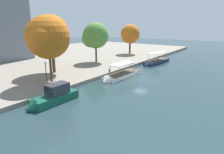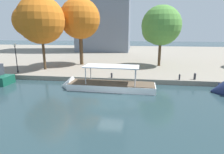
{
  "view_description": "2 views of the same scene",
  "coord_description": "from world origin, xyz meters",
  "px_view_note": "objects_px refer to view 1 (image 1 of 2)",
  "views": [
    {
      "loc": [
        -33.02,
        -16.71,
        10.65
      ],
      "look_at": [
        -5.09,
        3.53,
        1.07
      ],
      "focal_mm": 30.33,
      "sensor_mm": 36.0,
      "label": 1
    },
    {
      "loc": [
        2.44,
        -17.28,
        6.98
      ],
      "look_at": [
        -0.65,
        5.72,
        1.16
      ],
      "focal_mm": 29.81,
      "sensor_mm": 36.0,
      "label": 2
    }
  ],
  "objects_px": {
    "mooring_bollard_1": "(109,70)",
    "tree_1": "(94,36)",
    "motor_yacht_0": "(52,98)",
    "tree_0": "(47,38)",
    "tour_boat_1": "(120,76)",
    "mooring_bollard_0": "(130,63)",
    "lamp_post": "(46,73)",
    "tree_2": "(52,33)",
    "tour_boat_2": "(155,63)",
    "mooring_bollard_2": "(133,62)",
    "tree_3": "(131,34)"
  },
  "relations": [
    {
      "from": "tour_boat_1",
      "to": "tree_1",
      "type": "distance_m",
      "value": 17.3
    },
    {
      "from": "tour_boat_1",
      "to": "mooring_bollard_2",
      "type": "bearing_deg",
      "value": -160.69
    },
    {
      "from": "tree_1",
      "to": "motor_yacht_0",
      "type": "bearing_deg",
      "value": -151.35
    },
    {
      "from": "tree_2",
      "to": "tree_3",
      "type": "height_order",
      "value": "tree_2"
    },
    {
      "from": "mooring_bollard_0",
      "to": "tree_0",
      "type": "xyz_separation_m",
      "value": [
        -21.23,
        3.88,
        7.39
      ]
    },
    {
      "from": "tree_1",
      "to": "mooring_bollard_2",
      "type": "bearing_deg",
      "value": -68.5
    },
    {
      "from": "mooring_bollard_2",
      "to": "lamp_post",
      "type": "distance_m",
      "value": 25.99
    },
    {
      "from": "mooring_bollard_1",
      "to": "tree_3",
      "type": "height_order",
      "value": "tree_3"
    },
    {
      "from": "tour_boat_2",
      "to": "mooring_bollard_2",
      "type": "relative_size",
      "value": 13.55
    },
    {
      "from": "mooring_bollard_1",
      "to": "tree_1",
      "type": "height_order",
      "value": "tree_1"
    },
    {
      "from": "mooring_bollard_2",
      "to": "tree_3",
      "type": "xyz_separation_m",
      "value": [
        15.42,
        9.89,
        6.37
      ]
    },
    {
      "from": "motor_yacht_0",
      "to": "tree_0",
      "type": "height_order",
      "value": "tree_0"
    },
    {
      "from": "lamp_post",
      "to": "mooring_bollard_2",
      "type": "bearing_deg",
      "value": -1.82
    },
    {
      "from": "mooring_bollard_1",
      "to": "tree_2",
      "type": "xyz_separation_m",
      "value": [
        -6.99,
        9.63,
        7.99
      ]
    },
    {
      "from": "mooring_bollard_2",
      "to": "tree_0",
      "type": "relative_size",
      "value": 0.08
    },
    {
      "from": "motor_yacht_0",
      "to": "tree_0",
      "type": "bearing_deg",
      "value": -124.39
    },
    {
      "from": "mooring_bollard_0",
      "to": "lamp_post",
      "type": "height_order",
      "value": "lamp_post"
    },
    {
      "from": "tour_boat_1",
      "to": "tree_3",
      "type": "xyz_separation_m",
      "value": [
        27.14,
        13.58,
        7.13
      ]
    },
    {
      "from": "motor_yacht_0",
      "to": "tree_2",
      "type": "height_order",
      "value": "tree_2"
    },
    {
      "from": "mooring_bollard_0",
      "to": "tree_3",
      "type": "distance_m",
      "value": 21.29
    },
    {
      "from": "tour_boat_1",
      "to": "motor_yacht_0",
      "type": "bearing_deg",
      "value": 0.6
    },
    {
      "from": "tour_boat_1",
      "to": "mooring_bollard_2",
      "type": "xyz_separation_m",
      "value": [
        11.72,
        3.69,
        0.76
      ]
    },
    {
      "from": "tour_boat_1",
      "to": "mooring_bollard_2",
      "type": "distance_m",
      "value": 12.31
    },
    {
      "from": "motor_yacht_0",
      "to": "tour_boat_2",
      "type": "xyz_separation_m",
      "value": [
        34.53,
        -0.33,
        -0.42
      ]
    },
    {
      "from": "motor_yacht_0",
      "to": "tour_boat_1",
      "type": "bearing_deg",
      "value": -179.93
    },
    {
      "from": "lamp_post",
      "to": "tree_1",
      "type": "relative_size",
      "value": 0.42
    },
    {
      "from": "tour_boat_2",
      "to": "tree_2",
      "type": "xyz_separation_m",
      "value": [
        -24.42,
        12.79,
        8.73
      ]
    },
    {
      "from": "mooring_bollard_1",
      "to": "mooring_bollard_2",
      "type": "distance_m",
      "value": 11.05
    },
    {
      "from": "mooring_bollard_1",
      "to": "lamp_post",
      "type": "height_order",
      "value": "lamp_post"
    },
    {
      "from": "tour_boat_1",
      "to": "tree_3",
      "type": "relative_size",
      "value": 1.15
    },
    {
      "from": "tour_boat_2",
      "to": "lamp_post",
      "type": "distance_m",
      "value": 32.73
    },
    {
      "from": "tree_0",
      "to": "tree_2",
      "type": "distance_m",
      "value": 7.77
    },
    {
      "from": "mooring_bollard_2",
      "to": "tree_3",
      "type": "bearing_deg",
      "value": 32.66
    },
    {
      "from": "mooring_bollard_1",
      "to": "lamp_post",
      "type": "xyz_separation_m",
      "value": [
        -14.85,
        1.32,
        2.25
      ]
    },
    {
      "from": "mooring_bollard_0",
      "to": "tree_2",
      "type": "height_order",
      "value": "tree_2"
    },
    {
      "from": "tree_1",
      "to": "mooring_bollard_1",
      "type": "bearing_deg",
      "value": -124.46
    },
    {
      "from": "motor_yacht_0",
      "to": "tree_0",
      "type": "distance_m",
      "value": 11.37
    },
    {
      "from": "mooring_bollard_1",
      "to": "tree_1",
      "type": "xyz_separation_m",
      "value": [
        7.14,
        10.41,
        6.62
      ]
    },
    {
      "from": "tour_boat_2",
      "to": "mooring_bollard_2",
      "type": "distance_m",
      "value": 7.41
    },
    {
      "from": "tour_boat_2",
      "to": "mooring_bollard_1",
      "type": "bearing_deg",
      "value": -5.52
    },
    {
      "from": "tour_boat_1",
      "to": "lamp_post",
      "type": "distance_m",
      "value": 15.15
    },
    {
      "from": "tour_boat_1",
      "to": "mooring_bollard_1",
      "type": "height_order",
      "value": "tour_boat_1"
    },
    {
      "from": "mooring_bollard_0",
      "to": "tree_3",
      "type": "relative_size",
      "value": 0.08
    },
    {
      "from": "lamp_post",
      "to": "tree_2",
      "type": "relative_size",
      "value": 0.37
    },
    {
      "from": "lamp_post",
      "to": "tree_3",
      "type": "relative_size",
      "value": 0.44
    },
    {
      "from": "tour_boat_2",
      "to": "mooring_bollard_1",
      "type": "relative_size",
      "value": 16.75
    },
    {
      "from": "lamp_post",
      "to": "tree_1",
      "type": "bearing_deg",
      "value": 22.44
    },
    {
      "from": "tree_1",
      "to": "tour_boat_1",
      "type": "bearing_deg",
      "value": -119.91
    },
    {
      "from": "tour_boat_2",
      "to": "mooring_bollard_1",
      "type": "distance_m",
      "value": 17.73
    },
    {
      "from": "lamp_post",
      "to": "tree_3",
      "type": "distance_m",
      "value": 42.5
    }
  ]
}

